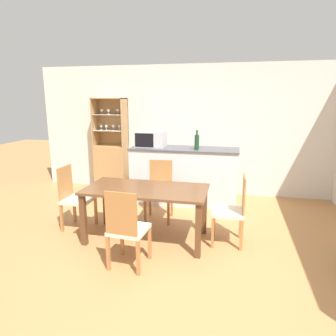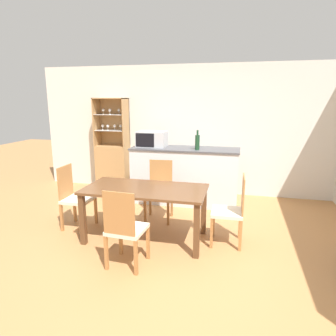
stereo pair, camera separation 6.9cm
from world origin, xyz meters
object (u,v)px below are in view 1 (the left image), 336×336
Objects in this scene: dining_chair_side_left_far at (75,198)px; wine_bottle at (197,142)px; dining_chair_head_near at (127,229)px; display_cabinet at (112,161)px; dining_chair_head_far at (159,191)px; microwave at (151,139)px; dining_chair_side_right_far at (232,210)px; dining_table at (146,195)px.

wine_bottle is at bearing 129.85° from dining_chair_side_left_far.
dining_chair_side_left_far is (-1.13, 0.85, 0.00)m from dining_chair_head_near.
dining_chair_side_left_far is (0.27, -2.01, -0.14)m from display_cabinet.
dining_chair_head_far is 1.76× the size of microwave.
display_cabinet is at bearing 120.09° from dining_chair_head_near.
dining_chair_side_right_far is at bearing -64.35° from wine_bottle.
dining_table is 4.76× the size of wine_bottle.
dining_chair_side_right_far reaches higher than dining_table.
display_cabinet is 2.04× the size of dining_chair_side_left_far.
wine_bottle is (1.61, 1.35, 0.70)m from dining_chair_side_left_far.
dining_chair_side_right_far and dining_chair_side_left_far have the same top height.
dining_chair_side_right_far is 1.65m from wine_bottle.
display_cabinet is 5.60× the size of wine_bottle.
dining_chair_head_near and dining_chair_side_right_far have the same top height.
wine_bottle is at bearing -19.16° from display_cabinet.
microwave is at bearing 43.89° from dining_chair_side_right_far.
dining_chair_head_far is 2.75× the size of wine_bottle.
dining_chair_head_near is at bearing 52.77° from dining_chair_side_left_far.
display_cabinet reaches higher than dining_chair_head_far.
dining_chair_head_near is 1.00× the size of dining_chair_side_right_far.
dining_chair_side_right_far is 1.76× the size of microwave.
dining_chair_head_near is at bearing -80.74° from microwave.
dining_chair_head_near is 2.75× the size of wine_bottle.
dining_table is 1.64m from wine_bottle.
dining_chair_head_near is at bearing -63.89° from display_cabinet.
dining_chair_head_near is 1.76× the size of microwave.
microwave is (-0.38, 0.90, 0.70)m from dining_chair_head_far.
display_cabinet is 2.55m from dining_table.
dining_chair_head_far is (1.13, 0.61, 0.00)m from dining_chair_side_left_far.
microwave reaches higher than dining_chair_side_right_far.
dining_chair_side_right_far is at bearing -44.69° from microwave.
display_cabinet is 2.04× the size of dining_chair_side_right_far.
dining_table is 1.73× the size of dining_chair_head_far.
wine_bottle reaches higher than dining_chair_side_right_far.
display_cabinet reaches higher than dining_chair_side_left_far.
wine_bottle reaches higher than microwave.
dining_chair_side_right_far is 2.75× the size of wine_bottle.
dining_chair_head_far is at bearing 60.52° from dining_chair_side_right_far.
dining_chair_head_near is (-0.00, -0.73, -0.16)m from dining_table.
wine_bottle reaches higher than dining_chair_side_left_far.
wine_bottle reaches higher than dining_chair_head_far.
dining_chair_head_far is at bearing -122.98° from wine_bottle.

